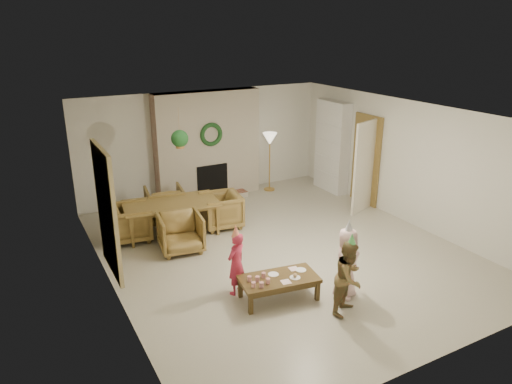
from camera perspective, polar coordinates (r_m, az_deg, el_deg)
floor at (r=8.78m, az=2.99°, el=-6.93°), size 7.00×7.00×0.00m
ceiling at (r=7.99m, az=3.30°, el=9.34°), size 7.00×7.00×0.00m
wall_back at (r=11.31m, az=-6.21°, el=5.81°), size 7.00×0.00×7.00m
wall_front at (r=5.87m, az=21.52°, el=-8.89°), size 7.00×0.00×7.00m
wall_left at (r=7.28m, az=-17.45°, el=-2.82°), size 0.00×7.00×7.00m
wall_right at (r=10.14m, az=17.77°, el=3.37°), size 0.00×7.00×7.00m
fireplace_mass at (r=11.13m, az=-5.81°, el=5.60°), size 2.50×0.40×2.50m
fireplace_hearth at (r=11.17m, az=-4.90°, el=-0.71°), size 1.60×0.30×0.12m
fireplace_firebox at (r=11.19m, az=-5.31°, el=1.43°), size 0.75×0.12×0.75m
fireplace_wreath at (r=10.86m, az=-5.38°, el=6.89°), size 0.54×0.10×0.54m
floor_lamp_base at (r=11.86m, az=1.61°, el=0.34°), size 0.27×0.27×0.03m
floor_lamp_post at (r=11.66m, az=1.64°, el=3.40°), size 0.03×0.03×1.30m
floor_lamp_shade at (r=11.51m, az=1.67°, el=6.40°), size 0.35×0.35×0.29m
bookshelf_carcass at (r=11.72m, az=9.13°, el=5.40°), size 0.30×1.00×2.20m
bookshelf_shelf_a at (r=11.88m, az=8.89°, el=2.35°), size 0.30×0.92×0.03m
bookshelf_shelf_b at (r=11.77m, az=8.99°, el=4.21°), size 0.30×0.92×0.03m
bookshelf_shelf_c at (r=11.68m, az=9.09°, el=6.11°), size 0.30×0.92×0.03m
bookshelf_shelf_d at (r=11.59m, az=9.19°, el=8.03°), size 0.30×0.92×0.03m
books_row_lower at (r=11.72m, az=9.28°, el=2.80°), size 0.20×0.40×0.24m
books_row_mid at (r=11.76m, az=8.80°, el=4.92°), size 0.20×0.44×0.24m
books_row_upper at (r=11.56m, az=9.34°, el=6.62°), size 0.20×0.36×0.22m
door_frame at (r=11.00m, az=13.07°, el=3.78°), size 0.05×0.86×2.04m
door_leaf at (r=10.49m, az=12.85°, el=2.92°), size 0.77×0.32×2.00m
curtain_panel at (r=7.47m, az=-17.47°, el=-2.25°), size 0.06×1.20×2.00m
dining_table at (r=9.44m, az=-10.02°, el=-3.15°), size 1.93×1.25×0.64m
dining_chair_near at (r=8.71m, az=-9.02°, el=-4.85°), size 0.85×0.87×0.70m
dining_chair_far at (r=10.16m, az=-10.89°, el=-1.34°), size 0.85×0.87×0.70m
dining_chair_left at (r=9.34m, az=-14.83°, el=-3.56°), size 0.87×0.85×0.70m
dining_chair_right at (r=9.63m, az=-4.22°, el=-2.21°), size 0.87×0.85×0.70m
hanging_plant_cord at (r=8.84m, az=-9.22°, el=7.80°), size 0.01×0.01×0.70m
hanging_plant_pot at (r=8.92m, az=-9.10°, el=5.60°), size 0.16×0.16×0.12m
hanging_plant_foliage at (r=8.89m, az=-9.14°, el=6.35°), size 0.32×0.32×0.32m
coffee_table_top at (r=7.18m, az=2.75°, el=-10.38°), size 1.24×0.75×0.05m
coffee_table_apron at (r=7.21m, az=2.74°, el=-10.81°), size 1.13×0.65×0.07m
coffee_leg_fl at (r=6.92m, az=-0.65°, el=-13.33°), size 0.07×0.07×0.30m
coffee_leg_fr at (r=7.28m, az=7.37°, el=-11.69°), size 0.07×0.07×0.30m
coffee_leg_bl at (r=7.30m, az=-1.90°, el=-11.43°), size 0.07×0.07×0.30m
coffee_leg_br at (r=7.65m, az=5.75°, el=-10.00°), size 0.07×0.07×0.30m
cup_a at (r=6.90m, az=-0.30°, el=-11.05°), size 0.07×0.07×0.08m
cup_b at (r=7.04m, az=-0.80°, el=-10.36°), size 0.07×0.07×0.08m
cup_c at (r=6.89m, az=0.68°, el=-11.08°), size 0.07×0.07×0.08m
cup_d at (r=7.04m, az=0.16°, el=-10.38°), size 0.07×0.07×0.08m
cup_e at (r=6.99m, az=1.45°, el=-10.62°), size 0.07×0.07×0.08m
cup_f at (r=7.14m, az=0.92°, el=-9.94°), size 0.07×0.07×0.08m
plate_a at (r=7.24m, az=2.10°, el=-9.83°), size 0.18×0.18×0.01m
plate_b at (r=7.17m, az=4.71°, el=-10.18°), size 0.18×0.18×0.01m
plate_c at (r=7.38m, az=5.41°, el=-9.29°), size 0.18×0.18×0.01m
food_scoop at (r=7.16m, az=4.72°, el=-9.93°), size 0.07×0.07×0.06m
napkin_left at (r=7.05m, az=3.60°, el=-10.71°), size 0.15×0.15×0.01m
napkin_right at (r=7.41m, az=4.54°, el=-9.17°), size 0.15×0.15×0.01m
child_red at (r=7.24m, az=-2.39°, el=-8.58°), size 0.43×0.38×1.00m
party_hat_red at (r=7.01m, az=-2.45°, el=-4.68°), size 0.15×0.15×0.19m
child_plaid at (r=6.90m, az=11.12°, el=-10.02°), size 0.66×0.61×1.10m
party_hat_plaid at (r=6.63m, az=11.44°, el=-5.59°), size 0.14×0.14×0.18m
child_pink at (r=7.27m, az=10.80°, el=-8.35°), size 0.64×0.56×1.10m
party_hat_pink at (r=7.02m, az=11.10°, el=-4.04°), size 0.18×0.18×0.20m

